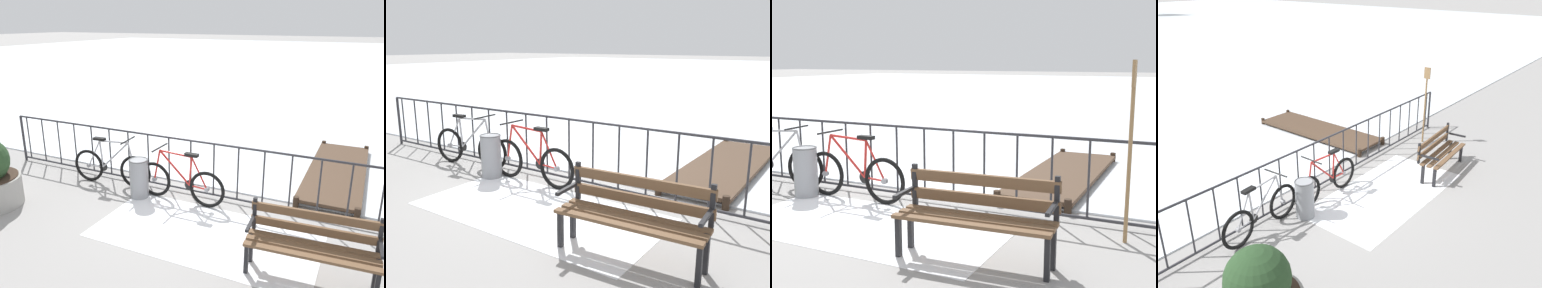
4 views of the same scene
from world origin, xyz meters
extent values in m
plane|color=gray|center=(0.00, 0.00, 0.00)|extent=(160.00, 160.00, 0.00)
cube|color=white|center=(0.58, -1.20, 0.00)|extent=(3.40, 1.70, 0.01)
cylinder|color=#2D2D33|center=(0.00, 0.00, 1.05)|extent=(9.00, 0.04, 0.04)
cylinder|color=#2D2D33|center=(0.00, 0.00, 0.08)|extent=(9.00, 0.04, 0.04)
cylinder|color=#2D2D33|center=(-4.50, 0.00, 0.53)|extent=(0.06, 0.06, 1.05)
cylinder|color=#2D2D33|center=(-4.32, 0.00, 0.57)|extent=(0.03, 0.03, 0.97)
cylinder|color=#2D2D33|center=(-3.87, 0.00, 0.57)|extent=(0.03, 0.03, 0.97)
cylinder|color=#2D2D33|center=(-3.41, 0.00, 0.57)|extent=(0.03, 0.03, 0.97)
cylinder|color=#2D2D33|center=(-2.96, 0.00, 0.57)|extent=(0.03, 0.03, 0.97)
cylinder|color=#2D2D33|center=(-2.50, 0.00, 0.57)|extent=(0.03, 0.03, 0.97)
cylinder|color=#2D2D33|center=(-2.05, 0.00, 0.57)|extent=(0.03, 0.03, 0.97)
cylinder|color=#2D2D33|center=(-1.59, 0.00, 0.57)|extent=(0.03, 0.03, 0.97)
cylinder|color=#2D2D33|center=(-1.14, 0.00, 0.57)|extent=(0.03, 0.03, 0.97)
cylinder|color=#2D2D33|center=(-0.68, 0.00, 0.57)|extent=(0.03, 0.03, 0.97)
cylinder|color=#2D2D33|center=(-0.23, 0.00, 0.57)|extent=(0.03, 0.03, 0.97)
cylinder|color=#2D2D33|center=(0.23, 0.00, 0.57)|extent=(0.03, 0.03, 0.97)
cylinder|color=#2D2D33|center=(0.68, 0.00, 0.57)|extent=(0.03, 0.03, 0.97)
cylinder|color=#2D2D33|center=(1.14, 0.00, 0.57)|extent=(0.03, 0.03, 0.97)
cylinder|color=#2D2D33|center=(1.59, 0.00, 0.57)|extent=(0.03, 0.03, 0.97)
cylinder|color=#2D2D33|center=(2.05, 0.00, 0.57)|extent=(0.03, 0.03, 0.97)
cylinder|color=#2D2D33|center=(2.50, 0.00, 0.57)|extent=(0.03, 0.03, 0.97)
cylinder|color=#2D2D33|center=(2.96, 0.00, 0.57)|extent=(0.03, 0.03, 0.97)
torus|color=black|center=(0.26, -0.36, 0.33)|extent=(0.66, 0.06, 0.66)
cylinder|color=gray|center=(0.26, -0.36, 0.33)|extent=(0.08, 0.06, 0.08)
torus|color=black|center=(-0.79, -0.35, 0.33)|extent=(0.66, 0.06, 0.66)
cylinder|color=gray|center=(-0.79, -0.35, 0.33)|extent=(0.08, 0.06, 0.08)
cylinder|color=red|center=(-0.06, -0.36, 0.62)|extent=(0.08, 0.04, 0.53)
cylinder|color=red|center=(-0.37, -0.36, 0.63)|extent=(0.61, 0.04, 0.59)
cylinder|color=red|center=(-0.35, -0.36, 0.90)|extent=(0.63, 0.04, 0.07)
cylinder|color=red|center=(0.09, -0.36, 0.34)|extent=(0.34, 0.03, 0.05)
cylinder|color=red|center=(0.11, -0.36, 0.61)|extent=(0.32, 0.03, 0.56)
cylinder|color=red|center=(-0.73, -0.35, 0.62)|extent=(0.16, 0.03, 0.59)
cube|color=black|center=(-0.04, -0.36, 0.92)|extent=(0.24, 0.10, 0.05)
cylinder|color=black|center=(-0.67, -0.35, 0.96)|extent=(0.03, 0.52, 0.03)
cylinder|color=black|center=(-0.08, -0.36, 0.35)|extent=(0.18, 0.02, 0.18)
torus|color=black|center=(-2.35, -0.32, 0.33)|extent=(0.66, 0.12, 0.66)
cylinder|color=gray|center=(-2.35, -0.32, 0.33)|extent=(0.08, 0.07, 0.08)
torus|color=black|center=(-1.30, -0.23, 0.33)|extent=(0.66, 0.12, 0.66)
cylinder|color=gray|center=(-1.30, -0.23, 0.33)|extent=(0.08, 0.07, 0.08)
cylinder|color=#B2B2B7|center=(-2.03, -0.29, 0.62)|extent=(0.08, 0.04, 0.53)
cylinder|color=#B2B2B7|center=(-1.72, -0.26, 0.63)|extent=(0.61, 0.09, 0.59)
cylinder|color=#B2B2B7|center=(-1.74, -0.27, 0.90)|extent=(0.63, 0.09, 0.07)
cylinder|color=#B2B2B7|center=(-2.18, -0.30, 0.34)|extent=(0.34, 0.06, 0.05)
cylinder|color=#B2B2B7|center=(-2.20, -0.31, 0.61)|extent=(0.32, 0.06, 0.56)
cylinder|color=#B2B2B7|center=(-1.37, -0.23, 0.62)|extent=(0.16, 0.05, 0.59)
cube|color=black|center=(-2.06, -0.29, 0.92)|extent=(0.25, 0.12, 0.05)
cylinder|color=black|center=(-1.43, -0.24, 0.96)|extent=(0.07, 0.52, 0.03)
cylinder|color=black|center=(-2.01, -0.29, 0.35)|extent=(0.18, 0.04, 0.18)
cube|color=brown|center=(2.18, -1.48, 0.44)|extent=(1.60, 0.21, 0.04)
cube|color=brown|center=(2.19, -1.64, 0.44)|extent=(1.60, 0.21, 0.04)
cube|color=brown|center=(2.20, -1.79, 0.44)|extent=(1.60, 0.21, 0.04)
cube|color=brown|center=(2.17, -1.39, 0.58)|extent=(1.60, 0.17, 0.12)
cube|color=brown|center=(2.17, -1.39, 0.78)|extent=(1.60, 0.17, 0.12)
cube|color=black|center=(2.95, -1.71, 0.22)|extent=(0.05, 0.06, 0.44)
cube|color=black|center=(2.94, -1.45, 0.22)|extent=(0.05, 0.06, 0.44)
cube|color=black|center=(2.93, -1.33, 0.67)|extent=(0.05, 0.05, 0.45)
cube|color=black|center=(2.94, -1.58, 0.64)|extent=(0.07, 0.40, 0.04)
cube|color=black|center=(1.44, -1.82, 0.22)|extent=(0.05, 0.06, 0.44)
cube|color=black|center=(1.42, -1.56, 0.22)|extent=(0.05, 0.06, 0.44)
cube|color=black|center=(1.41, -1.44, 0.67)|extent=(0.05, 0.05, 0.45)
cube|color=black|center=(1.43, -1.69, 0.64)|extent=(0.07, 0.40, 0.04)
cylinder|color=gray|center=(-1.03, -0.51, 0.36)|extent=(0.34, 0.34, 0.72)
torus|color=#545558|center=(-1.03, -0.51, 0.72)|extent=(0.35, 0.35, 0.02)
cube|color=#4C3828|center=(2.15, 2.09, 0.12)|extent=(1.10, 3.57, 0.06)
cylinder|color=#35271C|center=(1.66, 0.30, 0.10)|extent=(0.10, 0.10, 0.20)
cylinder|color=#35271C|center=(2.65, 0.30, 0.10)|extent=(0.10, 0.10, 0.20)
cylinder|color=#35271C|center=(1.66, 3.87, 0.10)|extent=(0.10, 0.10, 0.20)
camera|label=1|loc=(2.63, -5.91, 3.11)|focal=35.81mm
camera|label=2|loc=(3.98, -5.13, 2.19)|focal=38.30mm
camera|label=3|loc=(4.08, -5.77, 1.97)|focal=45.66mm
camera|label=4|loc=(-5.47, -5.13, 4.14)|focal=37.91mm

